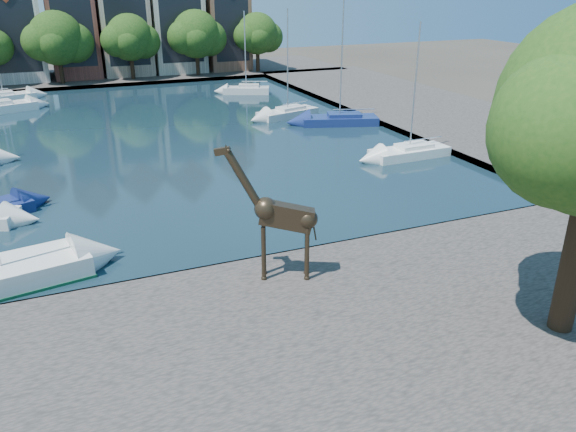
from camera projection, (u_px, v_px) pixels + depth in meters
name	position (u px, v px, depth m)	size (l,w,h in m)	color
ground	(262.00, 265.00, 24.32)	(160.00, 160.00, 0.00)	#38332B
water_basin	(158.00, 135.00, 44.74)	(38.00, 50.00, 0.08)	black
near_quay	(336.00, 351.00, 18.26)	(50.00, 14.00, 0.50)	#504946
far_quay	(112.00, 75.00, 71.90)	(60.00, 16.00, 0.50)	#504946
right_quay	(421.00, 108.00, 53.52)	(14.00, 52.00, 0.50)	#504946
townhouse_west_inner	(11.00, 19.00, 65.43)	(6.43, 9.18, 15.15)	silver
townhouse_center	(69.00, 9.00, 67.34)	(5.44, 9.18, 16.93)	brown
townhouse_east_inner	(121.00, 13.00, 69.71)	(5.94, 9.18, 15.79)	tan
townhouse_east_mid	(173.00, 9.00, 71.87)	(6.43, 9.18, 16.65)	beige
townhouse_east_end	(222.00, 16.00, 74.57)	(5.44, 9.18, 14.43)	brown
far_tree_mid_west	(58.00, 40.00, 63.18)	(7.80, 6.00, 8.00)	#332114
far_tree_mid_east	(130.00, 39.00, 66.07)	(7.02, 5.40, 7.52)	#332114
far_tree_east	(197.00, 36.00, 68.87)	(7.54, 5.80, 7.84)	#332114
far_tree_far_east	(258.00, 35.00, 71.77)	(6.76, 5.20, 7.36)	#332114
giraffe_statue	(279.00, 216.00, 21.39)	(3.60, 1.77, 5.35)	#312618
sailboat_left_d	(0.00, 106.00, 52.17)	(6.59, 4.02, 9.53)	white
sailboat_left_e	(3.00, 96.00, 57.30)	(6.33, 3.53, 8.06)	white
sailboat_right_a	(410.00, 150.00, 38.89)	(5.73, 2.18, 8.97)	white
sailboat_right_b	(340.00, 118.00, 47.80)	(6.76, 4.07, 10.27)	navy
sailboat_right_c	(288.00, 111.00, 50.48)	(6.01, 3.47, 9.23)	silver
sailboat_right_d	(246.00, 88.00, 60.95)	(5.23, 3.52, 8.51)	silver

